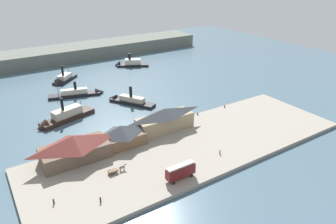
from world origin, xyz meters
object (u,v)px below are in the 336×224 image
object	(u,v)px
pedestrian_walking_east	(220,152)
pedestrian_walking_west	(54,201)
ferry_outer_harbor	(129,64)
ferry_moored_west	(81,93)
ferry_approaching_west	(127,100)
mooring_post_center_west	(225,107)
mooring_post_west	(198,114)
ferry_shed_west_terminal	(121,135)
ferry_mid_harbor	(62,118)
street_tram	(181,171)
ferry_shed_customs_shed	(74,147)
horse_cart	(117,169)
pedestrian_near_west_shed	(100,199)
ferry_departing_north	(63,80)
ferry_shed_central_terminal	(165,119)

from	to	relation	value
pedestrian_walking_east	pedestrian_walking_west	xyz separation A→B (m)	(-50.38, 5.13, 0.01)
pedestrian_walking_east	ferry_outer_harbor	bearing A→B (deg)	79.08
pedestrian_walking_east	pedestrian_walking_west	world-z (taller)	pedestrian_walking_west
ferry_moored_west	ferry_approaching_west	distance (m)	24.41
mooring_post_center_west	mooring_post_west	xyz separation A→B (m)	(-14.00, 0.40, 0.00)
ferry_shed_west_terminal	ferry_mid_harbor	bearing A→B (deg)	110.26
ferry_mid_harbor	ferry_moored_west	bearing A→B (deg)	56.32
ferry_outer_harbor	ferry_mid_harbor	size ratio (longest dim) A/B	0.85
street_tram	ferry_shed_customs_shed	bearing A→B (deg)	130.10
pedestrian_walking_west	horse_cart	bearing A→B (deg)	11.13
ferry_approaching_west	mooring_post_center_west	bearing A→B (deg)	-43.11
ferry_shed_customs_shed	ferry_mid_harbor	bearing A→B (deg)	81.69
pedestrian_near_west_shed	ferry_moored_west	xyz separation A→B (m)	(20.54, 75.77, -0.75)
pedestrian_near_west_shed	ferry_mid_harbor	size ratio (longest dim) A/B	0.07
ferry_approaching_west	ferry_mid_harbor	bearing A→B (deg)	-174.30
pedestrian_near_west_shed	pedestrian_walking_west	bearing A→B (deg)	150.61
street_tram	pedestrian_walking_west	bearing A→B (deg)	164.97
horse_cart	mooring_post_west	xyz separation A→B (m)	(43.36, 17.87, -0.48)
ferry_outer_harbor	ferry_departing_north	size ratio (longest dim) A/B	1.29
street_tram	pedestrian_walking_west	xyz separation A→B (m)	(-32.60, 8.75, -1.87)
street_tram	ferry_approaching_west	size ratio (longest dim) A/B	0.40
mooring_post_center_west	ferry_departing_north	xyz separation A→B (m)	(-47.34, 72.61, -0.34)
pedestrian_walking_west	ferry_outer_harbor	bearing A→B (deg)	55.02
ferry_shed_west_terminal	ferry_departing_north	world-z (taller)	ferry_departing_north
ferry_moored_west	ferry_outer_harbor	xyz separation A→B (m)	(40.28, 31.29, 0.28)
pedestrian_walking_east	ferry_approaching_west	bearing A→B (deg)	95.54
pedestrian_near_west_shed	ferry_approaching_west	world-z (taller)	ferry_approaching_west
ferry_shed_west_terminal	horse_cart	xyz separation A→B (m)	(-7.95, -13.31, -2.67)
ferry_shed_customs_shed	ferry_outer_harbor	bearing A→B (deg)	54.70
street_tram	ferry_approaching_west	distance (m)	60.42
mooring_post_west	ferry_outer_harbor	world-z (taller)	ferry_outer_harbor
pedestrian_walking_west	ferry_mid_harbor	size ratio (longest dim) A/B	0.07
pedestrian_walking_east	mooring_post_center_west	xyz separation A→B (m)	(25.78, 26.29, -0.28)
ferry_shed_central_terminal	ferry_mid_harbor	size ratio (longest dim) A/B	0.88
ferry_approaching_west	horse_cart	bearing A→B (deg)	-119.33
ferry_shed_west_terminal	ferry_outer_harbor	bearing A→B (deg)	62.36
ferry_shed_central_terminal	pedestrian_walking_east	distance (m)	24.39
street_tram	pedestrian_walking_west	world-z (taller)	street_tram
mooring_post_center_west	ferry_shed_west_terminal	bearing A→B (deg)	-175.19
ferry_shed_west_terminal	pedestrian_near_west_shed	size ratio (longest dim) A/B	9.20
ferry_outer_harbor	street_tram	bearing A→B (deg)	-109.19
ferry_shed_central_terminal	pedestrian_near_west_shed	xyz separation A→B (m)	(-34.32, -23.97, -3.50)
ferry_shed_west_terminal	ferry_shed_central_terminal	bearing A→B (deg)	4.08
ferry_shed_central_terminal	ferry_approaching_west	bearing A→B (deg)	89.00
horse_cart	pedestrian_near_west_shed	size ratio (longest dim) A/B	3.51
mooring_post_west	ferry_approaching_west	size ratio (longest dim) A/B	0.04
ferry_shed_customs_shed	ferry_approaching_west	world-z (taller)	ferry_shed_customs_shed
street_tram	horse_cart	bearing A→B (deg)	137.95
pedestrian_walking_west	ferry_moored_west	bearing A→B (deg)	66.37
ferry_shed_customs_shed	ferry_shed_west_terminal	size ratio (longest dim) A/B	1.38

